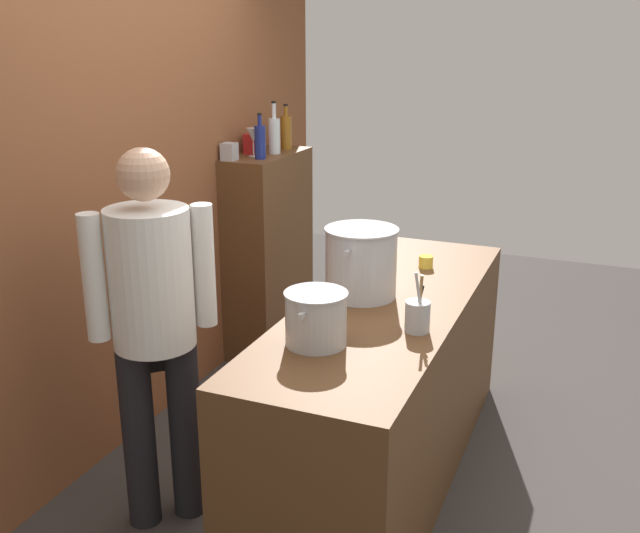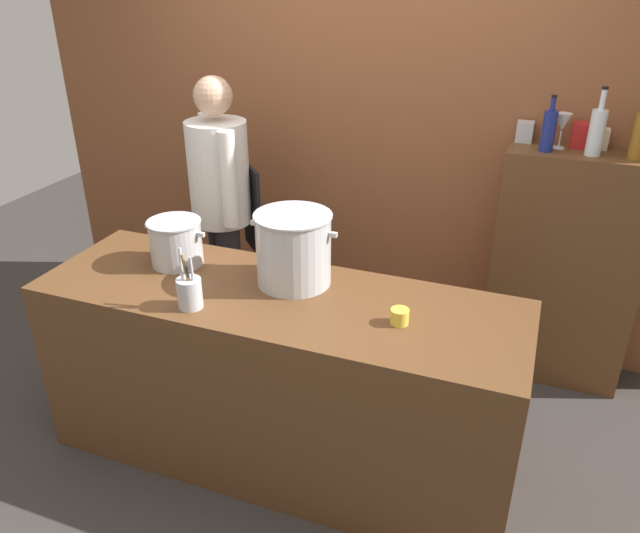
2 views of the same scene
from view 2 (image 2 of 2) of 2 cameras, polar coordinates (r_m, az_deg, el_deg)
ground_plane at (r=3.22m, az=-3.55°, el=-16.70°), size 8.00×8.00×0.00m
brick_back_panel at (r=3.72m, az=4.89°, el=15.62°), size 4.40×0.10×3.00m
prep_counter at (r=2.93m, az=-3.80°, el=-10.29°), size 2.17×0.70×0.90m
bar_cabinet at (r=3.65m, az=21.59°, el=-0.31°), size 0.76×0.32×1.33m
chef at (r=3.59m, az=-9.08°, el=6.05°), size 0.44×0.44×1.66m
stockpot_large at (r=2.71m, az=-2.47°, el=1.63°), size 0.40×0.34×0.33m
stockpot_small at (r=2.98m, az=-13.20°, el=2.20°), size 0.32×0.25×0.22m
utensil_crock at (r=2.60m, az=-11.98°, el=-2.34°), size 0.10×0.10×0.27m
butter_jar at (r=2.47m, az=7.38°, el=-4.61°), size 0.08×0.08×0.06m
wine_bottle_clear at (r=3.35m, az=24.23°, el=11.38°), size 0.08×0.08×0.33m
wine_bottle_cobalt at (r=3.34m, az=20.42°, el=11.76°), size 0.07×0.07×0.28m
wine_bottle_amber at (r=3.38m, az=27.52°, el=10.72°), size 0.07×0.07×0.30m
wine_glass_short at (r=3.41m, az=21.54°, el=12.23°), size 0.08×0.08×0.18m
spice_tin_silver at (r=3.50m, az=18.43°, el=11.76°), size 0.08×0.08×0.11m
spice_tin_red at (r=3.48m, az=22.96°, el=11.14°), size 0.09×0.09×0.13m
spice_tin_cream at (r=3.50m, az=24.58°, el=10.72°), size 0.07×0.07×0.10m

